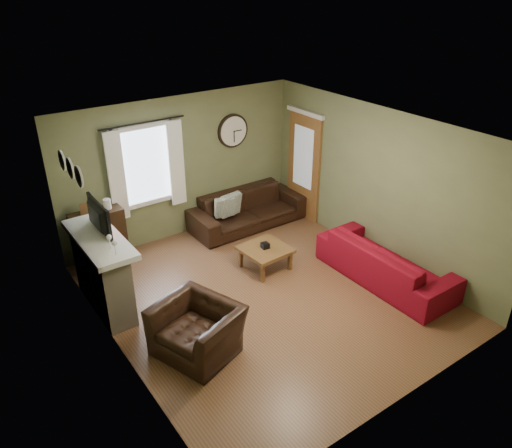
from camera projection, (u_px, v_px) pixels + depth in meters
floor at (266, 295)px, 7.74m from camera, size 4.60×5.20×0.00m
ceiling at (267, 133)px, 6.54m from camera, size 4.60×5.20×0.00m
wall_left at (112, 271)px, 5.96m from camera, size 0.00×5.20×2.60m
wall_right at (377, 185)px, 8.32m from camera, size 0.00×5.20×2.60m
wall_back at (181, 168)px, 9.02m from camera, size 4.60×0.00×2.60m
wall_front at (412, 312)px, 5.25m from camera, size 4.60×0.00×2.60m
fireplace at (103, 275)px, 7.24m from camera, size 0.40×1.40×1.10m
firebox at (117, 285)px, 7.45m from camera, size 0.04×0.60×0.55m
mantel at (99, 239)px, 6.99m from camera, size 0.58×1.60×0.08m
tv at (94, 221)px, 7.01m from camera, size 0.08×0.60×0.35m
tv_screen at (99, 216)px, 7.02m from camera, size 0.02×0.62×0.36m
medallion_left at (79, 177)px, 6.11m from camera, size 0.28×0.28×0.03m
medallion_mid at (70, 168)px, 6.37m from camera, size 0.28×0.28×0.03m
medallion_right at (62, 160)px, 6.62m from camera, size 0.28×0.28×0.03m
window_pane at (145, 165)px, 8.56m from camera, size 1.00×0.02×1.30m
curtain_rod at (143, 123)px, 8.13m from camera, size 0.03×0.03×1.50m
curtain_left at (117, 177)px, 8.23m from camera, size 0.28×0.04×1.55m
curtain_right at (176, 163)px, 8.79m from camera, size 0.28×0.04×1.55m
wall_clock at (233, 131)px, 9.32m from camera, size 0.64×0.06×0.64m
door at (304, 167)px, 9.76m from camera, size 0.05×0.90×2.10m
bookshelf at (100, 239)px, 8.31m from camera, size 0.85×0.36×1.00m
book at (93, 217)px, 7.99m from camera, size 0.25×0.29×0.02m
sofa_brown at (248, 209)px, 9.71m from camera, size 2.30×0.90×0.67m
pillow_left at (230, 205)px, 9.38m from camera, size 0.44×0.19×0.43m
pillow_right at (225, 207)px, 9.29m from camera, size 0.39×0.19×0.38m
sofa_red at (386, 262)px, 7.97m from camera, size 0.91×2.32×0.68m
armchair at (197, 329)px, 6.49m from camera, size 1.21×1.29×0.68m
coffee_table at (265, 258)px, 8.35m from camera, size 0.77×0.77×0.39m
tissue_box at (265, 247)px, 8.26m from camera, size 0.13×0.13×0.09m
wine_glass_a at (115, 248)px, 6.49m from camera, size 0.07×0.07×0.20m
wine_glass_b at (110, 242)px, 6.63m from camera, size 0.07×0.07×0.21m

